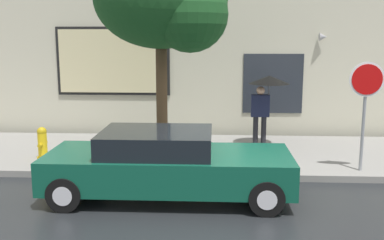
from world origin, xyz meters
name	(u,v)px	position (x,y,z in m)	size (l,w,h in m)	color
ground_plane	(210,197)	(0.00, 0.00, 0.00)	(60.00, 60.00, 0.00)	black
sidewalk	(212,154)	(0.00, 3.00, 0.07)	(20.00, 4.00, 0.15)	gray
building_facade	(213,24)	(-0.03, 5.50, 3.48)	(20.00, 0.67, 7.00)	beige
parked_car	(166,164)	(-0.86, -0.06, 0.67)	(4.71, 1.91, 1.33)	#0F4C38
fire_hydrant	(43,143)	(-4.13, 2.02, 0.54)	(0.30, 0.44, 0.80)	yellow
pedestrian_with_umbrella	(267,89)	(1.44, 3.58, 1.73)	(1.10, 1.10, 1.94)	black
street_tree	(166,2)	(-1.04, 1.92, 3.87)	(3.06, 2.60, 4.97)	#4C3823
stop_sign	(366,95)	(3.34, 1.43, 1.87)	(0.76, 0.10, 2.43)	gray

